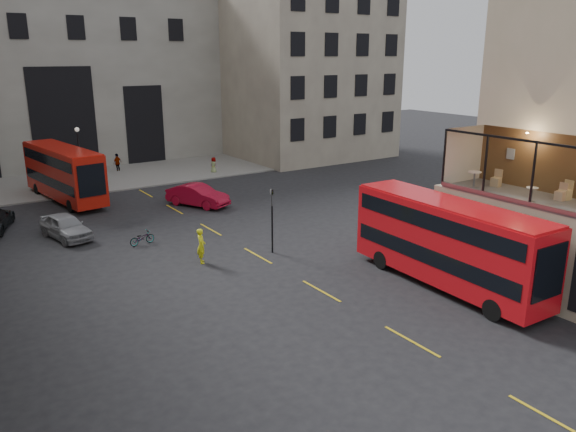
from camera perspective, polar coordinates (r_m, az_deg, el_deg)
ground at (r=24.98m, az=15.68°, el=-10.94°), size 140.00×140.00×0.00m
host_frontage at (r=29.12m, az=24.41°, el=-3.09°), size 3.00×11.00×4.50m
cafe_floor at (r=28.51m, az=24.94°, el=1.29°), size 3.00×10.00×0.10m
gateway at (r=63.26m, az=-23.29°, el=13.31°), size 35.00×10.60×18.00m
building_right at (r=65.70m, az=0.78°, el=15.51°), size 16.60×18.60×20.00m
pavement_far at (r=54.39m, az=-21.15°, el=3.32°), size 40.00×12.00×0.12m
traffic_light_near at (r=31.98m, az=-1.63°, el=0.36°), size 0.16×0.20×3.80m
street_lamp_b at (r=50.12m, az=-20.34°, el=5.11°), size 0.36×0.36×5.33m
bus_near at (r=28.41m, az=15.93°, el=-2.33°), size 2.82×10.87×4.31m
bus_far at (r=47.06m, az=-21.84°, el=4.27°), size 3.81×10.81×4.22m
car_a at (r=37.63m, az=-21.65°, el=-0.99°), size 2.68×4.78×1.54m
car_b at (r=43.04m, az=-9.16°, el=2.08°), size 3.78×5.19×1.63m
bicycle at (r=35.07m, az=-14.61°, el=-2.17°), size 1.65×0.78×0.83m
cyclist at (r=31.20m, az=-8.81°, el=-3.01°), size 0.67×0.83×1.97m
pedestrian_b at (r=51.62m, az=-20.07°, el=3.60°), size 1.08×1.14×1.55m
pedestrian_c at (r=57.35m, az=-16.94°, el=5.19°), size 1.14×0.93×1.82m
pedestrian_d at (r=54.83m, az=-7.56°, el=5.13°), size 0.74×0.89×1.55m
cafe_table_mid at (r=28.01m, az=23.53°, el=2.25°), size 0.53×0.53×0.66m
cafe_table_far at (r=29.96m, az=18.41°, el=3.80°), size 0.65×0.65×0.81m
cafe_chair_b at (r=28.82m, az=25.95°, el=1.92°), size 0.41×0.41×0.82m
cafe_chair_c at (r=29.08m, az=26.35°, el=2.04°), size 0.47×0.47×0.90m
cafe_chair_d at (r=30.60m, az=20.38°, el=3.33°), size 0.50×0.50×0.87m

